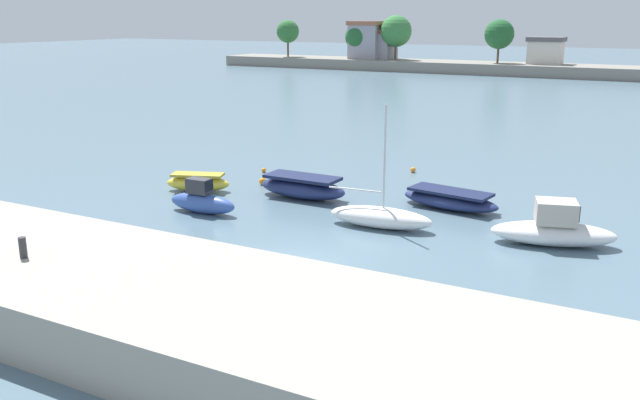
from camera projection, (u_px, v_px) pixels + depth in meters
ground_plane at (295, 264)px, 26.54m from camera, size 400.00×400.00×0.00m
seawall_embankment at (174, 309)px, 20.34m from camera, size 86.97×7.21×1.76m
mooring_bollard at (23, 248)px, 21.99m from camera, size 0.24×0.24×0.69m
moored_boat_0 at (198, 183)px, 37.43m from camera, size 3.71×2.38×0.98m
moored_boat_1 at (202, 201)px, 33.25m from camera, size 3.71×1.17×1.71m
moored_boat_2 at (303, 187)px, 36.01m from camera, size 4.99×2.01×1.19m
moored_boat_3 at (380, 217)px, 30.98m from camera, size 4.98×1.91×5.61m
moored_boat_4 at (450, 200)px, 34.06m from camera, size 5.31×2.61×0.93m
moored_boat_5 at (554, 229)px, 28.60m from camera, size 5.40×3.17×1.91m
mooring_buoy_0 at (263, 181)px, 38.88m from camera, size 0.41×0.41×0.41m
mooring_buoy_1 at (413, 170)px, 41.98m from camera, size 0.33×0.33×0.33m
mooring_buoy_2 at (264, 170)px, 41.98m from camera, size 0.28×0.28×0.28m
distant_shoreline at (552, 62)px, 108.21m from camera, size 135.08×9.12×9.44m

